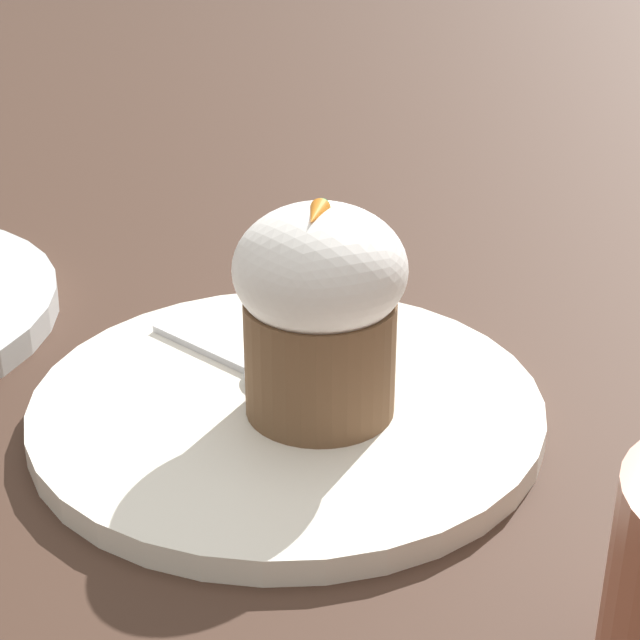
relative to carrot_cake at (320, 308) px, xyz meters
name	(u,v)px	position (x,y,z in m)	size (l,w,h in m)	color
ground_plane	(287,419)	(-0.01, -0.02, -0.07)	(4.00, 4.00, 0.00)	#3D281E
dessert_plate	(287,408)	(-0.01, -0.02, -0.06)	(0.26, 0.26, 0.01)	white
carrot_cake	(320,308)	(0.00, 0.00, 0.00)	(0.08, 0.08, 0.11)	brown
spoon	(259,369)	(-0.03, -0.04, -0.05)	(0.07, 0.11, 0.01)	silver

